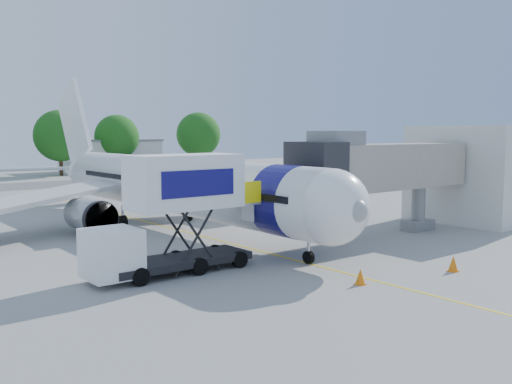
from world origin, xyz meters
TOP-DOWN VIEW (x-y plane):
  - ground at (0.00, 0.00)m, footprint 160.00×160.00m
  - guidance_line at (0.00, 0.00)m, footprint 0.15×70.00m
  - taxiway_strip at (0.00, 42.00)m, footprint 120.00×10.00m
  - aircraft at (0.00, 4.12)m, footprint 34.17×37.73m
  - jet_bridge at (7.99, -7.00)m, footprint 13.90×3.20m
  - terminal_stub at (18.50, -7.00)m, footprint 5.00×8.00m
  - catering_hiloader at (-6.26, -7.00)m, footprint 8.50×2.44m
  - ground_tug at (0.44, -18.13)m, footprint 3.86×2.08m
  - safety_cone_a at (4.19, -14.93)m, footprint 0.48×0.48m
  - safety_cone_b at (-1.00, -13.75)m, footprint 0.45×0.45m
  - outbuilding_right at (22.00, 62.00)m, footprint 16.40×7.40m
  - tree_e at (11.16, 55.89)m, footprint 7.76×7.76m
  - tree_f at (22.03, 59.63)m, footprint 7.41×7.41m
  - tree_g at (36.55, 57.00)m, footprint 7.91×7.91m

SIDE VIEW (x-z plane):
  - ground at x=0.00m, z-range 0.00..0.00m
  - taxiway_strip at x=0.00m, z-range 0.00..0.01m
  - guidance_line at x=0.00m, z-range 0.00..0.01m
  - safety_cone_b at x=-1.00m, z-range -0.02..0.70m
  - safety_cone_a at x=4.19m, z-range -0.02..0.74m
  - ground_tug at x=0.44m, z-range 0.04..1.56m
  - outbuilding_right at x=22.00m, z-range 0.01..5.31m
  - catering_hiloader at x=-6.26m, z-range 0.01..5.51m
  - aircraft at x=0.00m, z-range -2.73..8.62m
  - terminal_stub at x=18.50m, z-range 0.00..7.00m
  - jet_bridge at x=7.99m, z-range 1.04..7.64m
  - tree_f at x=22.03m, z-range 1.01..10.45m
  - tree_e at x=11.16m, z-range 1.06..10.95m
  - tree_g at x=36.55m, z-range 1.08..11.16m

